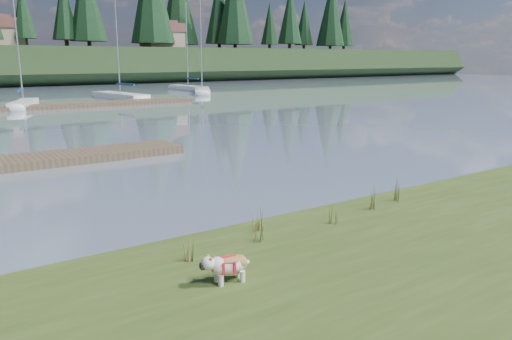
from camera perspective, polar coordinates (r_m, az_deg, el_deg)
bank at (r=7.10m, az=13.61°, el=-18.16°), size 60.00×9.00×0.35m
bulldog at (r=7.88m, az=-3.23°, el=-10.69°), size 0.80×0.40×0.47m
dock_far at (r=40.71m, az=-24.68°, el=6.49°), size 26.00×2.20×0.30m
sailboat_bg_2 at (r=42.73m, az=-24.89°, el=6.96°), size 3.34×6.28×9.58m
sailboat_bg_3 at (r=48.81m, az=-15.68°, el=8.23°), size 3.17×8.68×12.45m
sailboat_bg_4 at (r=54.98m, az=-6.19°, el=9.08°), size 4.75×7.44×11.22m
sailboat_bg_5 at (r=59.79m, az=-8.10°, el=9.32°), size 2.36×7.05×10.01m
weed_0 at (r=9.52m, az=0.58°, el=-6.44°), size 0.17×0.14×0.72m
weed_1 at (r=10.09m, az=0.06°, el=-6.08°), size 0.17×0.14×0.41m
weed_2 at (r=11.79m, az=13.15°, el=-3.17°), size 0.17×0.14×0.63m
weed_3 at (r=8.72m, az=-7.88°, el=-8.85°), size 0.17×0.14×0.57m
weed_4 at (r=10.68m, az=8.80°, el=-4.97°), size 0.17×0.14×0.49m
weed_5 at (r=12.69m, az=15.98°, el=-2.08°), size 0.17×0.14×0.69m
mud_lip at (r=10.28m, az=-4.93°, el=-8.44°), size 60.00×0.50×0.14m
conifer_5 at (r=82.68m, az=-21.09°, el=16.83°), size 3.96×3.96×10.35m
conifer_7 at (r=93.84m, az=-4.27°, el=17.86°), size 5.28×5.28×13.20m
conifer_8 at (r=97.69m, az=3.91°, el=17.27°), size 4.62×4.62×11.77m
conifer_9 at (r=108.43m, az=8.59°, el=17.43°), size 5.94×5.94×14.62m
house_2 at (r=86.33m, az=-10.70°, el=14.89°), size 6.30×5.30×4.65m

